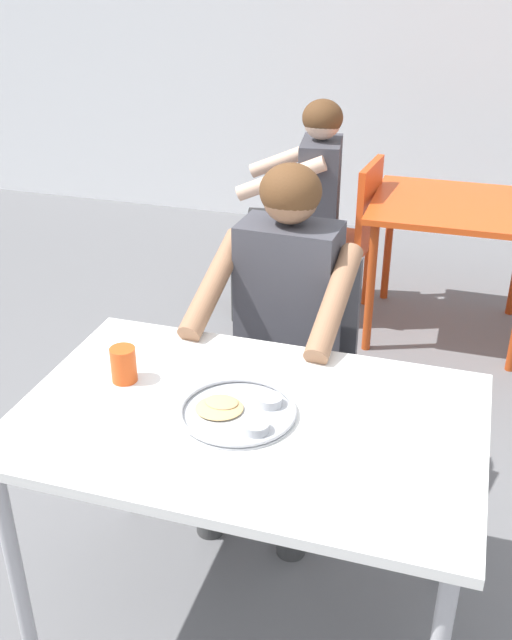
{
  "coord_description": "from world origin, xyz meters",
  "views": [
    {
      "loc": [
        0.56,
        -1.56,
        1.87
      ],
      "look_at": [
        0.02,
        0.2,
        0.91
      ],
      "focal_mm": 40.79,
      "sensor_mm": 36.0,
      "label": 1
    }
  ],
  "objects": [
    {
      "name": "chair_red_left",
      "position": [
        -0.06,
        2.1,
        0.49
      ],
      "size": [
        0.47,
        0.44,
        0.87
      ],
      "color": "#D74717",
      "rests_on": "ground"
    },
    {
      "name": "thali_tray",
      "position": [
        0.05,
        -0.06,
        0.77
      ],
      "size": [
        0.31,
        0.31,
        0.03
      ],
      "color": "#B7BABF",
      "rests_on": "table_foreground"
    },
    {
      "name": "table_foreground",
      "position": [
        0.08,
        -0.05,
        0.68
      ],
      "size": [
        1.23,
        0.8,
        0.76
      ],
      "color": "white",
      "rests_on": "ground"
    },
    {
      "name": "chair_foreground",
      "position": [
        0.01,
        0.79,
        0.49
      ],
      "size": [
        0.45,
        0.43,
        0.85
      ],
      "color": "#3F3F44",
      "rests_on": "ground"
    },
    {
      "name": "ground_plane",
      "position": [
        0.0,
        0.0,
        -0.03
      ],
      "size": [
        12.0,
        12.0,
        0.05
      ],
      "primitive_type": "cube",
      "color": "slate"
    },
    {
      "name": "table_background_red",
      "position": [
        0.5,
        2.05,
        0.62
      ],
      "size": [
        0.83,
        0.76,
        0.72
      ],
      "color": "#E04C19",
      "rests_on": "ground"
    },
    {
      "name": "patron_background",
      "position": [
        -0.29,
        2.04,
        0.71
      ],
      "size": [
        0.59,
        0.54,
        1.18
      ],
      "color": "#292929",
      "rests_on": "ground"
    },
    {
      "name": "drinking_cup",
      "position": [
        -0.31,
        0.01,
        0.81
      ],
      "size": [
        0.07,
        0.07,
        0.1
      ],
      "color": "#D84C19",
      "rests_on": "table_foreground"
    },
    {
      "name": "diner_foreground",
      "position": [
        -0.0,
        0.57,
        0.73
      ],
      "size": [
        0.51,
        0.57,
        1.24
      ],
      "color": "#3D3D3D",
      "rests_on": "ground"
    }
  ]
}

